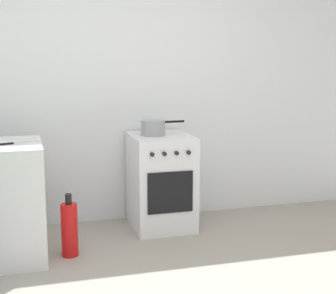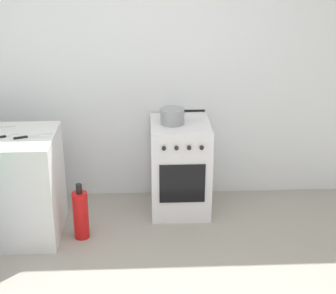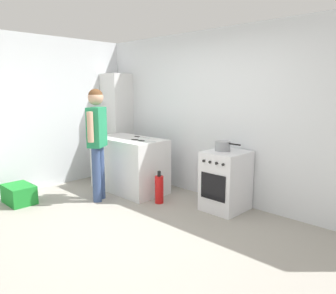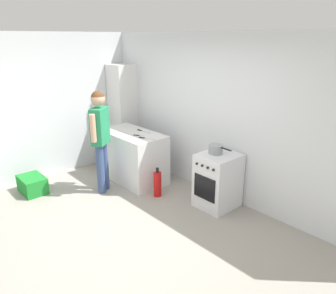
% 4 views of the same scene
% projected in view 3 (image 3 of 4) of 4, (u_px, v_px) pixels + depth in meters
% --- Properties ---
extents(ground_plane, '(8.00, 8.00, 0.00)m').
position_uv_depth(ground_plane, '(123.00, 236.00, 3.85)').
color(ground_plane, gray).
extents(back_wall, '(6.00, 0.10, 2.60)m').
position_uv_depth(back_wall, '(222.00, 116.00, 5.00)').
color(back_wall, silver).
rests_on(back_wall, ground).
extents(side_wall_left, '(0.10, 3.10, 2.60)m').
position_uv_depth(side_wall_left, '(47.00, 113.00, 5.70)').
color(side_wall_left, silver).
rests_on(side_wall_left, ground).
extents(counter_unit, '(1.30, 0.70, 0.90)m').
position_uv_depth(counter_unit, '(129.00, 164.00, 5.55)').
color(counter_unit, silver).
rests_on(counter_unit, ground).
extents(oven_left, '(0.53, 0.62, 0.85)m').
position_uv_depth(oven_left, '(226.00, 181.00, 4.65)').
color(oven_left, silver).
rests_on(oven_left, ground).
extents(pot, '(0.40, 0.22, 0.14)m').
position_uv_depth(pot, '(223.00, 146.00, 4.61)').
color(pot, gray).
rests_on(pot, oven_left).
extents(knife_bread, '(0.35, 0.06, 0.01)m').
position_uv_depth(knife_bread, '(142.00, 137.00, 5.53)').
color(knife_bread, silver).
rests_on(knife_bread, counter_unit).
extents(knife_paring, '(0.19, 0.13, 0.01)m').
position_uv_depth(knife_paring, '(137.00, 140.00, 5.28)').
color(knife_paring, silver).
rests_on(knife_paring, counter_unit).
extents(knife_chef, '(0.30, 0.13, 0.01)m').
position_uv_depth(knife_chef, '(146.00, 141.00, 5.12)').
color(knife_chef, silver).
rests_on(knife_chef, counter_unit).
extents(person, '(0.36, 0.49, 1.72)m').
position_uv_depth(person, '(97.00, 134.00, 4.95)').
color(person, '#384C7A').
rests_on(person, ground).
extents(fire_extinguisher, '(0.13, 0.13, 0.50)m').
position_uv_depth(fire_extinguisher, '(159.00, 189.00, 4.95)').
color(fire_extinguisher, red).
rests_on(fire_extinguisher, ground).
extents(recycling_crate_lower, '(0.52, 0.36, 0.28)m').
position_uv_depth(recycling_crate_lower, '(19.00, 194.00, 4.96)').
color(recycling_crate_lower, '#1E842D').
rests_on(recycling_crate_lower, ground).
extents(larder_cabinet, '(0.48, 0.44, 2.00)m').
position_uv_depth(larder_cabinet, '(117.00, 125.00, 6.44)').
color(larder_cabinet, silver).
rests_on(larder_cabinet, ground).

